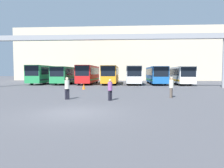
% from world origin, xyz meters
% --- Properties ---
extents(ground_plane, '(200.00, 200.00, 0.00)m').
position_xyz_m(ground_plane, '(0.00, 0.00, 0.00)').
color(ground_plane, '#47474C').
extents(building_backdrop, '(54.37, 12.00, 13.94)m').
position_xyz_m(building_backdrop, '(0.00, 47.57, 6.97)').
color(building_backdrop, beige).
rests_on(building_backdrop, ground).
extents(overhead_gantry, '(32.70, 0.80, 7.33)m').
position_xyz_m(overhead_gantry, '(0.00, 17.85, 6.23)').
color(overhead_gantry, gray).
rests_on(overhead_gantry, ground).
extents(bus_slot_0, '(2.53, 10.24, 3.30)m').
position_xyz_m(bus_slot_0, '(-12.21, 25.89, 1.90)').
color(bus_slot_0, '#268C4C').
rests_on(bus_slot_0, ground).
extents(bus_slot_1, '(2.53, 12.22, 3.06)m').
position_xyz_m(bus_slot_1, '(-8.14, 26.88, 1.76)').
color(bus_slot_1, '#268C4C').
rests_on(bus_slot_1, ground).
extents(bus_slot_2, '(2.46, 11.23, 3.29)m').
position_xyz_m(bus_slot_2, '(-4.07, 26.39, 1.89)').
color(bus_slot_2, red).
rests_on(bus_slot_2, ground).
extents(bus_slot_3, '(2.48, 12.00, 3.20)m').
position_xyz_m(bus_slot_3, '(0.00, 26.77, 1.85)').
color(bus_slot_3, orange).
rests_on(bus_slot_3, ground).
extents(bus_slot_4, '(2.43, 10.83, 3.15)m').
position_xyz_m(bus_slot_4, '(4.07, 26.19, 1.81)').
color(bus_slot_4, silver).
rests_on(bus_slot_4, ground).
extents(bus_slot_5, '(2.52, 10.57, 3.06)m').
position_xyz_m(bus_slot_5, '(8.14, 26.05, 1.77)').
color(bus_slot_5, '#1959A5').
rests_on(bus_slot_5, ground).
extents(bus_slot_6, '(2.52, 10.82, 3.02)m').
position_xyz_m(bus_slot_6, '(12.21, 26.18, 1.75)').
color(bus_slot_6, silver).
rests_on(bus_slot_6, ground).
extents(pedestrian_near_right, '(0.36, 0.36, 1.72)m').
position_xyz_m(pedestrian_near_right, '(6.49, 6.64, 0.91)').
color(pedestrian_near_right, brown).
rests_on(pedestrian_near_right, ground).
extents(pedestrian_mid_left, '(0.33, 0.33, 1.60)m').
position_xyz_m(pedestrian_mid_left, '(1.57, 4.64, 0.85)').
color(pedestrian_mid_left, black).
rests_on(pedestrian_mid_left, ground).
extents(pedestrian_near_center, '(0.36, 0.36, 1.72)m').
position_xyz_m(pedestrian_near_center, '(-1.80, 5.05, 0.91)').
color(pedestrian_near_center, black).
rests_on(pedestrian_near_center, ground).
extents(traffic_cone, '(0.40, 0.40, 0.68)m').
position_xyz_m(traffic_cone, '(-2.44, 14.28, 0.34)').
color(traffic_cone, orange).
rests_on(traffic_cone, ground).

